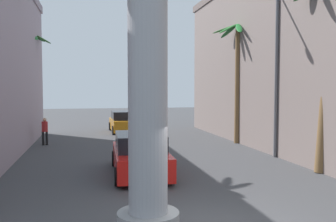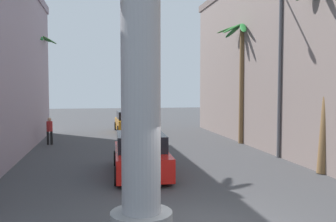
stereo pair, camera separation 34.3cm
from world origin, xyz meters
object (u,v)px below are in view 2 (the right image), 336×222
car_far (129,122)px  palm_tree_mid_left (17,37)px  palm_tree_far_left (38,69)px  car_lead (141,155)px  palm_tree_mid_right (242,64)px  palm_tree_near_right (329,61)px  street_lamp (272,56)px  pedestrian_far_left (50,129)px

car_far → palm_tree_mid_left: 11.96m
palm_tree_far_left → car_lead: bearing=-65.2°
palm_tree_mid_right → car_far: bearing=130.9°
palm_tree_near_right → palm_tree_mid_left: size_ratio=0.78×
palm_tree_near_right → palm_tree_far_left: 18.09m
palm_tree_mid_right → palm_tree_near_right: palm_tree_near_right is taller
street_lamp → pedestrian_far_left: 13.02m
palm_tree_far_left → street_lamp: bearing=-39.2°
car_far → pedestrian_far_left: 7.50m
car_lead → palm_tree_mid_right: 10.48m
palm_tree_mid_left → pedestrian_far_left: 6.03m
street_lamp → car_far: 13.72m
street_lamp → palm_tree_near_right: size_ratio=1.07×
palm_tree_mid_right → palm_tree_far_left: bearing=158.1°
palm_tree_near_right → palm_tree_mid_right: bearing=92.2°
palm_tree_far_left → palm_tree_mid_left: size_ratio=0.74×
car_far → pedestrian_far_left: bearing=-132.3°
street_lamp → palm_tree_near_right: 3.45m
street_lamp → palm_tree_mid_right: (0.42, 4.73, -0.03)m
palm_tree_mid_left → pedestrian_far_left: palm_tree_mid_left is taller
street_lamp → palm_tree_mid_left: 12.13m
street_lamp → palm_tree_mid_left: palm_tree_mid_left is taller
palm_tree_mid_right → palm_tree_far_left: size_ratio=1.03×
street_lamp → car_far: size_ratio=1.86×
street_lamp → pedestrian_far_left: bearing=149.8°
palm_tree_near_right → pedestrian_far_left: size_ratio=4.66×
palm_tree_far_left → pedestrian_far_left: (1.09, -3.40, -3.67)m
car_far → pedestrian_far_left: pedestrian_far_left is taller
car_lead → palm_tree_mid_left: 8.87m
street_lamp → palm_tree_mid_right: 4.75m
palm_tree_mid_left → palm_tree_far_left: bearing=90.7°
car_lead → palm_tree_mid_right: palm_tree_mid_right is taller
car_far → pedestrian_far_left: (-5.04, -5.55, 0.19)m
palm_tree_mid_right → palm_tree_mid_left: (-12.18, -1.95, 1.00)m
palm_tree_far_left → palm_tree_mid_left: palm_tree_mid_left is taller
car_lead → palm_tree_mid_left: bearing=137.3°
palm_tree_mid_right → palm_tree_near_right: size_ratio=0.97×
palm_tree_near_right → car_far: bearing=113.1°
palm_tree_mid_right → car_lead: bearing=-134.5°
palm_tree_mid_left → pedestrian_far_left: bearing=73.9°
car_lead → car_far: bearing=87.3°
palm_tree_far_left → palm_tree_near_right: bearing=-45.9°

